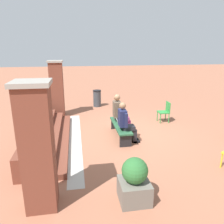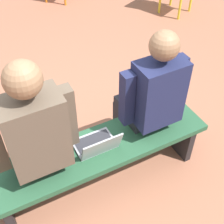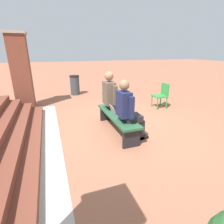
{
  "view_description": "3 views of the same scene",
  "coord_description": "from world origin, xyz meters",
  "views": [
    {
      "loc": [
        -7.08,
        1.62,
        2.98
      ],
      "look_at": [
        -0.44,
        0.5,
        0.98
      ],
      "focal_mm": 35.0,
      "sensor_mm": 36.0,
      "label": 1
    },
    {
      "loc": [
        0.45,
        1.62,
        2.32
      ],
      "look_at": [
        -0.23,
        0.32,
        0.93
      ],
      "focal_mm": 50.0,
      "sensor_mm": 36.0,
      "label": 2
    },
    {
      "loc": [
        -3.86,
        1.62,
        1.89
      ],
      "look_at": [
        -0.41,
        0.37,
        0.6
      ],
      "focal_mm": 28.0,
      "sensor_mm": 36.0,
      "label": 3
    }
  ],
  "objects": [
    {
      "name": "person_adult",
      "position": [
        0.26,
        0.1,
        0.74
      ],
      "size": [
        0.58,
        0.73,
        1.41
      ],
      "color": "#7F2D5B",
      "rests_on": "ground"
    },
    {
      "name": "litter_bin",
      "position": [
        4.0,
        0.54,
        0.43
      ],
      "size": [
        0.42,
        0.42,
        0.86
      ],
      "color": "#383D42",
      "rests_on": "ground"
    },
    {
      "name": "brick_steps",
      "position": [
        -0.2,
        2.67,
        0.22
      ],
      "size": [
        4.63,
        1.2,
        0.6
      ],
      "color": "brown",
      "rests_on": "ground"
    },
    {
      "name": "laptop",
      "position": [
        -0.17,
        0.18,
        0.5
      ],
      "size": [
        0.32,
        0.29,
        0.21
      ],
      "color": "#9EA0A5",
      "rests_on": "bench"
    },
    {
      "name": "person_student",
      "position": [
        -0.68,
        0.1,
        0.72
      ],
      "size": [
        0.54,
        0.69,
        1.34
      ],
      "color": "#232328",
      "rests_on": "ground"
    },
    {
      "name": "ground_plane",
      "position": [
        0.0,
        0.0,
        0.0
      ],
      "size": [
        60.0,
        60.0,
        0.0
      ],
      "primitive_type": "plane",
      "color": "#9E6047"
    },
    {
      "name": "brick_pillar_right_of_steps",
      "position": [
        2.64,
        2.43,
        1.24
      ],
      "size": [
        0.64,
        0.64,
        2.45
      ],
      "color": "brown",
      "rests_on": "ground"
    },
    {
      "name": "concrete_strip",
      "position": [
        -0.2,
        1.72,
        0.0
      ],
      "size": [
        5.43,
        0.4,
        0.01
      ],
      "primitive_type": "cube",
      "color": "#B7B2A8",
      "rests_on": "ground"
    },
    {
      "name": "bench",
      "position": [
        -0.2,
        0.17,
        0.35
      ],
      "size": [
        1.8,
        0.44,
        0.45
      ],
      "color": "#285638",
      "rests_on": "ground"
    },
    {
      "name": "plastic_chair_near_bench_right",
      "position": [
        1.06,
        -1.97,
        0.48
      ],
      "size": [
        0.43,
        0.43,
        0.84
      ],
      "color": "#2D893D",
      "rests_on": "ground"
    }
  ]
}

